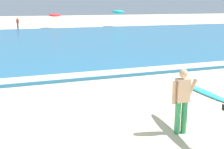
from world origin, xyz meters
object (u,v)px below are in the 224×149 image
(surfer_with_board, at_px, (191,95))
(beach_umbrella_3, at_px, (118,12))
(beach_umbrella_2, at_px, (55,15))
(beachgoer_near_row_mid, at_px, (18,23))

(surfer_with_board, height_order, beach_umbrella_3, beach_umbrella_3)
(beach_umbrella_2, relative_size, beachgoer_near_row_mid, 1.30)
(beach_umbrella_2, relative_size, beach_umbrella_3, 0.84)
(surfer_with_board, height_order, beachgoer_near_row_mid, surfer_with_board)
(beach_umbrella_3, relative_size, beachgoer_near_row_mid, 1.55)
(beach_umbrella_3, bearing_deg, beachgoer_near_row_mid, -175.19)
(surfer_with_board, xyz_separation_m, beach_umbrella_2, (2.20, 35.98, 0.76))
(beachgoer_near_row_mid, bearing_deg, beach_umbrella_3, 4.81)
(beach_umbrella_3, height_order, beachgoer_near_row_mid, beach_umbrella_3)
(beach_umbrella_3, xyz_separation_m, beachgoer_near_row_mid, (-14.56, -1.23, -1.28))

